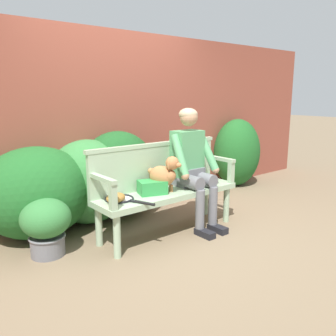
{
  "coord_description": "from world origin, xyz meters",
  "views": [
    {
      "loc": [
        -2.31,
        -2.84,
        1.51
      ],
      "look_at": [
        0.0,
        0.0,
        0.73
      ],
      "focal_mm": 37.75,
      "sensor_mm": 36.0,
      "label": 1
    }
  ],
  "objects_px": {
    "baseball_glove": "(116,198)",
    "sports_bag": "(152,187)",
    "person_seated": "(192,163)",
    "tennis_racket": "(121,199)",
    "garden_bench": "(168,197)",
    "dog_on_bench": "(164,174)",
    "potted_plant": "(46,224)"
  },
  "relations": [
    {
      "from": "baseball_glove",
      "to": "potted_plant",
      "type": "relative_size",
      "value": 0.4
    },
    {
      "from": "sports_bag",
      "to": "person_seated",
      "type": "bearing_deg",
      "value": -2.63
    },
    {
      "from": "person_seated",
      "to": "potted_plant",
      "type": "distance_m",
      "value": 1.66
    },
    {
      "from": "person_seated",
      "to": "tennis_racket",
      "type": "distance_m",
      "value": 0.94
    },
    {
      "from": "garden_bench",
      "to": "dog_on_bench",
      "type": "bearing_deg",
      "value": -160.04
    },
    {
      "from": "garden_bench",
      "to": "dog_on_bench",
      "type": "height_order",
      "value": "dog_on_bench"
    },
    {
      "from": "person_seated",
      "to": "tennis_racket",
      "type": "height_order",
      "value": "person_seated"
    },
    {
      "from": "dog_on_bench",
      "to": "baseball_glove",
      "type": "xyz_separation_m",
      "value": [
        -0.58,
        0.02,
        -0.15
      ]
    },
    {
      "from": "dog_on_bench",
      "to": "tennis_racket",
      "type": "height_order",
      "value": "dog_on_bench"
    },
    {
      "from": "potted_plant",
      "to": "tennis_racket",
      "type": "bearing_deg",
      "value": -21.56
    },
    {
      "from": "dog_on_bench",
      "to": "sports_bag",
      "type": "distance_m",
      "value": 0.19
    },
    {
      "from": "sports_bag",
      "to": "baseball_glove",
      "type": "bearing_deg",
      "value": -178.12
    },
    {
      "from": "garden_bench",
      "to": "person_seated",
      "type": "bearing_deg",
      "value": -1.65
    },
    {
      "from": "baseball_glove",
      "to": "sports_bag",
      "type": "xyz_separation_m",
      "value": [
        0.45,
        0.01,
        0.03
      ]
    },
    {
      "from": "person_seated",
      "to": "tennis_racket",
      "type": "relative_size",
      "value": 2.32
    },
    {
      "from": "dog_on_bench",
      "to": "sports_bag",
      "type": "bearing_deg",
      "value": 163.26
    },
    {
      "from": "garden_bench",
      "to": "potted_plant",
      "type": "relative_size",
      "value": 2.99
    },
    {
      "from": "tennis_racket",
      "to": "sports_bag",
      "type": "relative_size",
      "value": 2.07
    },
    {
      "from": "baseball_glove",
      "to": "sports_bag",
      "type": "bearing_deg",
      "value": -26.96
    },
    {
      "from": "dog_on_bench",
      "to": "person_seated",
      "type": "bearing_deg",
      "value": 2.14
    },
    {
      "from": "person_seated",
      "to": "baseball_glove",
      "type": "relative_size",
      "value": 6.13
    },
    {
      "from": "tennis_racket",
      "to": "baseball_glove",
      "type": "bearing_deg",
      "value": -160.79
    },
    {
      "from": "person_seated",
      "to": "potted_plant",
      "type": "height_order",
      "value": "person_seated"
    },
    {
      "from": "garden_bench",
      "to": "baseball_glove",
      "type": "distance_m",
      "value": 0.66
    },
    {
      "from": "tennis_racket",
      "to": "sports_bag",
      "type": "height_order",
      "value": "sports_bag"
    },
    {
      "from": "garden_bench",
      "to": "tennis_racket",
      "type": "distance_m",
      "value": 0.57
    },
    {
      "from": "baseball_glove",
      "to": "potted_plant",
      "type": "height_order",
      "value": "baseball_glove"
    },
    {
      "from": "tennis_racket",
      "to": "baseball_glove",
      "type": "xyz_separation_m",
      "value": [
        -0.08,
        -0.03,
        0.04
      ]
    },
    {
      "from": "garden_bench",
      "to": "tennis_racket",
      "type": "height_order",
      "value": "tennis_racket"
    },
    {
      "from": "tennis_racket",
      "to": "garden_bench",
      "type": "bearing_deg",
      "value": -2.82
    },
    {
      "from": "person_seated",
      "to": "dog_on_bench",
      "type": "relative_size",
      "value": 3.41
    },
    {
      "from": "dog_on_bench",
      "to": "sports_bag",
      "type": "relative_size",
      "value": 1.41
    }
  ]
}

